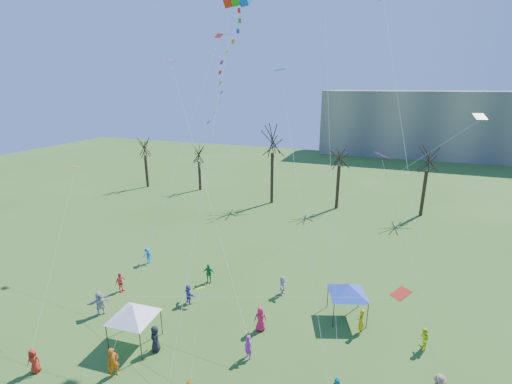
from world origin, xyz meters
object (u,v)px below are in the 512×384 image
(big_box_kite, at_px, (228,70))
(canopy_tent_white, at_px, (133,312))
(canopy_tent_blue, at_px, (348,289))
(distant_building, at_px, (456,125))

(big_box_kite, bearing_deg, canopy_tent_white, -127.61)
(canopy_tent_white, xyz_separation_m, canopy_tent_blue, (12.72, 7.61, -0.07))
(canopy_tent_white, bearing_deg, distant_building, 69.67)
(big_box_kite, distance_m, canopy_tent_white, 16.60)
(canopy_tent_blue, bearing_deg, distant_building, 77.06)
(distant_building, bearing_deg, canopy_tent_blue, -102.94)
(canopy_tent_white, bearing_deg, big_box_kite, 52.39)
(distant_building, xyz_separation_m, canopy_tent_white, (-28.90, -78.01, -5.12))
(canopy_tent_blue, bearing_deg, canopy_tent_white, -149.12)
(big_box_kite, relative_size, canopy_tent_white, 6.01)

